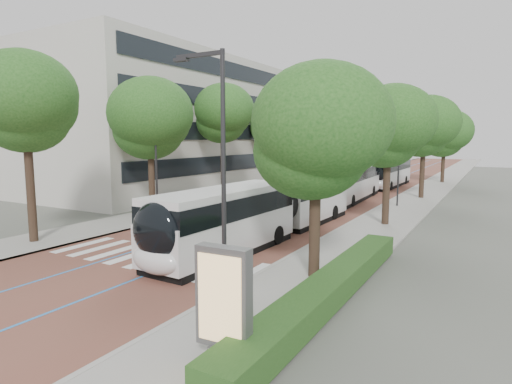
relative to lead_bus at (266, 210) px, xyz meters
The scene contains 20 objects.
ground 7.73m from the lead_bus, 111.53° to the right, with size 160.00×160.00×0.00m, color #51544C.
road 33.12m from the lead_bus, 94.81° to the left, with size 11.00×140.00×0.02m, color brown.
sidewalk_left 34.57m from the lead_bus, 107.31° to the left, with size 4.00×140.00×0.12m, color gray.
sidewalk_right 33.34m from the lead_bus, 81.84° to the left, with size 4.00×140.00×0.12m, color gray.
kerb_left 34.05m from the lead_bus, 104.25° to the left, with size 0.20×140.00×0.14m, color gray.
kerb_right 33.13m from the lead_bus, 85.10° to the left, with size 0.20×140.00×0.14m, color gray.
zebra_crossing 6.75m from the lead_bus, 113.11° to the right, with size 10.55×3.60×0.01m.
lane_line_left 33.30m from the lead_bus, 97.56° to the left, with size 0.12×126.00×0.01m, color #2673C0.
lane_line_right 33.03m from the lead_bus, 92.04° to the left, with size 0.12×126.00×0.01m, color #2673C0.
office_building 31.04m from the lead_bus, 136.70° to the left, with size 18.11×40.00×14.00m.
hedge 9.52m from the lead_bus, 48.03° to the right, with size 1.20×14.00×0.80m, color #204618.
streetlight_near 11.21m from the lead_bus, 69.03° to the right, with size 1.82×0.20×8.00m.
streetlight_far 15.78m from the lead_bus, 75.59° to the left, with size 1.82×0.20×8.00m.
lamp_post_left 9.27m from the lead_bus, behind, with size 0.14×0.14×8.00m, color #28282A.
trees_left 22.40m from the lead_bus, 118.21° to the left, with size 6.48×60.26×9.91m.
trees_right 18.72m from the lead_bus, 74.31° to the left, with size 6.04×47.68×8.80m.
lead_bus is the anchor object (origin of this frame).
bus_queued_0 16.43m from the lead_bus, 91.61° to the left, with size 2.94×12.48×3.20m.
bus_queued_1 29.23m from the lead_bus, 90.11° to the left, with size 2.75×12.44×3.20m.
ad_panel 13.48m from the lead_bus, 65.78° to the right, with size 1.42×0.57×2.91m.
Camera 1 is at (13.90, -13.46, 5.59)m, focal length 30.00 mm.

